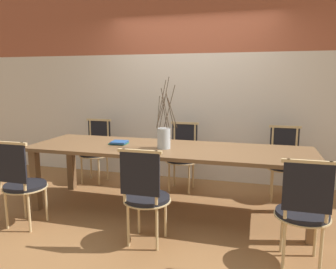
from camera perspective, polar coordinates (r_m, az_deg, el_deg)
ground_plane at (r=4.01m, az=0.00°, el=-13.11°), size 16.00×16.00×0.00m
wall_rear at (r=5.02m, az=4.26°, el=10.20°), size 12.00×0.06×3.20m
dining_table at (r=3.79m, az=0.00°, el=-3.43°), size 3.26×0.98×0.77m
chair_near_leftend at (r=3.76m, az=-24.18°, el=-7.43°), size 0.45×0.45×0.94m
chair_near_left at (r=3.09m, az=-3.99°, el=-10.20°), size 0.45×0.45×0.94m
chair_near_center at (r=2.96m, az=22.52°, el=-11.90°), size 0.45×0.45×0.94m
chair_far_leftend at (r=5.09m, az=-12.47°, el=-2.47°), size 0.45×0.45×0.94m
chair_far_left at (r=4.62m, az=2.52°, el=-3.48°), size 0.45×0.45×0.94m
chair_far_center at (r=4.52m, az=19.55°, el=-4.33°), size 0.45×0.45×0.94m
vase_centerpiece at (r=3.69m, az=-0.72°, el=-0.44°), size 0.23×0.26×0.80m
book_stack at (r=4.01m, az=-8.52°, el=-1.39°), size 0.21×0.20×0.04m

